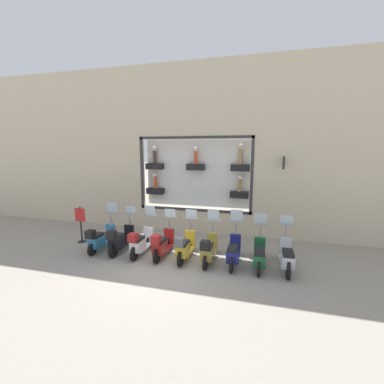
% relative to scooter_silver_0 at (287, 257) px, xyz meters
% --- Properties ---
extents(ground_plane, '(120.00, 120.00, 0.00)m').
position_rel_scooter_silver_0_xyz_m(ground_plane, '(-0.46, 3.77, -0.45)').
color(ground_plane, gray).
extents(building_facade, '(1.19, 36.00, 7.46)m').
position_rel_scooter_silver_0_xyz_m(building_facade, '(3.14, 3.77, 3.34)').
color(building_facade, beige).
rests_on(building_facade, ground_plane).
extents(scooter_silver_0, '(1.81, 0.61, 1.59)m').
position_rel_scooter_silver_0_xyz_m(scooter_silver_0, '(0.00, 0.00, 0.00)').
color(scooter_silver_0, black).
rests_on(scooter_silver_0, ground_plane).
extents(scooter_green_1, '(1.79, 0.61, 1.63)m').
position_rel_scooter_silver_0_xyz_m(scooter_green_1, '(-0.01, 0.83, -0.03)').
color(scooter_green_1, black).
rests_on(scooter_green_1, ground_plane).
extents(scooter_navy_2, '(1.80, 0.61, 1.69)m').
position_rel_scooter_silver_0_xyz_m(scooter_navy_2, '(-0.00, 1.66, -0.01)').
color(scooter_navy_2, black).
rests_on(scooter_navy_2, ground_plane).
extents(scooter_olive_3, '(1.79, 0.60, 1.62)m').
position_rel_scooter_silver_0_xyz_m(scooter_olive_3, '(-0.07, 2.49, 0.02)').
color(scooter_olive_3, black).
rests_on(scooter_olive_3, ground_plane).
extents(scooter_yellow_4, '(1.80, 0.60, 1.59)m').
position_rel_scooter_silver_0_xyz_m(scooter_yellow_4, '(-0.06, 3.32, 0.03)').
color(scooter_yellow_4, black).
rests_on(scooter_yellow_4, ground_plane).
extents(scooter_red_5, '(1.80, 0.60, 1.56)m').
position_rel_scooter_silver_0_xyz_m(scooter_red_5, '(-0.06, 4.14, 0.03)').
color(scooter_red_5, black).
rests_on(scooter_red_5, ground_plane).
extents(scooter_white_6, '(1.80, 0.60, 1.65)m').
position_rel_scooter_silver_0_xyz_m(scooter_white_6, '(-0.06, 4.97, 0.03)').
color(scooter_white_6, black).
rests_on(scooter_white_6, ground_plane).
extents(scooter_black_7, '(1.81, 0.61, 1.56)m').
position_rel_scooter_silver_0_xyz_m(scooter_black_7, '(-0.06, 5.80, 0.04)').
color(scooter_black_7, black).
rests_on(scooter_black_7, ground_plane).
extents(scooter_teal_8, '(1.79, 0.61, 1.68)m').
position_rel_scooter_silver_0_xyz_m(scooter_teal_8, '(-0.07, 6.63, 0.01)').
color(scooter_teal_8, black).
rests_on(scooter_teal_8, ground_plane).
extents(shop_sign_post, '(0.36, 0.45, 1.48)m').
position_rel_scooter_silver_0_xyz_m(shop_sign_post, '(0.50, 7.91, 0.34)').
color(shop_sign_post, '#232326').
rests_on(shop_sign_post, ground_plane).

